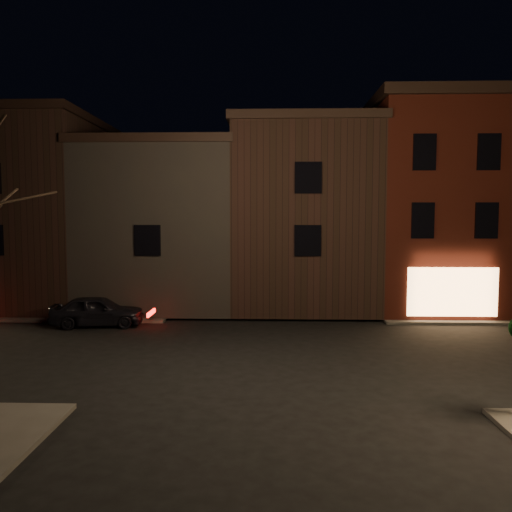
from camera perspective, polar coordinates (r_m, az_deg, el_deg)
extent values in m
plane|color=black|center=(17.62, 2.20, -11.22)|extent=(120.00, 120.00, 0.00)
cube|color=#2D2B28|center=(42.21, -26.38, -2.43)|extent=(30.00, 30.00, 0.12)
cube|color=#3F120B|center=(27.70, 18.90, 4.94)|extent=(6.00, 8.00, 10.00)
cube|color=black|center=(28.26, 19.18, 15.65)|extent=(6.50, 8.50, 0.50)
cube|color=#E8A968|center=(24.09, 21.53, -3.84)|extent=(4.00, 0.12, 2.20)
cube|color=black|center=(27.51, 5.17, 4.13)|extent=(7.00, 10.00, 9.00)
cube|color=black|center=(27.89, 5.24, 13.83)|extent=(7.30, 10.30, 0.40)
cube|color=black|center=(28.03, -9.82, 3.06)|extent=(7.50, 10.00, 8.00)
cube|color=black|center=(28.25, -9.93, 11.61)|extent=(7.80, 10.30, 0.40)
cube|color=black|center=(30.31, -23.43, 4.28)|extent=(7.00, 10.00, 9.50)
cube|color=black|center=(30.74, -23.72, 13.54)|extent=(7.30, 10.30, 0.40)
imported|color=black|center=(23.01, -17.65, -5.99)|extent=(4.12, 2.06, 1.35)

